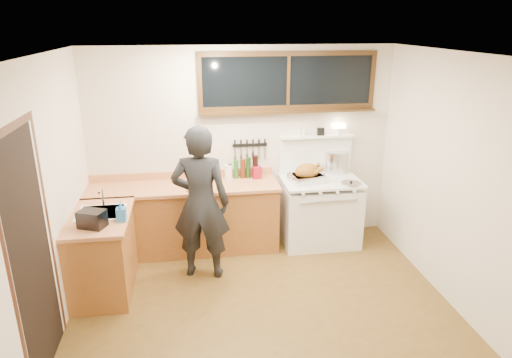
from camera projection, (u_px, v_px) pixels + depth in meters
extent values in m
cube|color=#543A16|center=(263.00, 308.00, 4.84)|extent=(4.00, 3.50, 0.02)
cube|color=beige|center=(242.00, 146.00, 6.07)|extent=(4.00, 0.05, 2.60)
cube|color=beige|center=(312.00, 297.00, 2.76)|extent=(4.00, 0.05, 2.60)
cube|color=beige|center=(44.00, 205.00, 4.13)|extent=(0.05, 3.50, 2.60)
cube|color=beige|center=(457.00, 183.00, 4.70)|extent=(0.05, 3.50, 2.60)
cube|color=white|center=(265.00, 51.00, 3.98)|extent=(4.00, 3.50, 0.05)
cube|color=brown|center=(185.00, 219.00, 5.94)|extent=(2.40, 0.60, 0.86)
cube|color=#C27B4D|center=(183.00, 187.00, 5.78)|extent=(2.44, 0.64, 0.04)
cube|color=#C27B4D|center=(183.00, 175.00, 6.04)|extent=(2.40, 0.03, 0.10)
sphere|color=#B78C38|center=(99.00, 213.00, 5.45)|extent=(0.03, 0.03, 0.03)
sphere|color=#B78C38|center=(142.00, 211.00, 5.52)|extent=(0.03, 0.03, 0.03)
sphere|color=#B78C38|center=(184.00, 209.00, 5.59)|extent=(0.03, 0.03, 0.03)
sphere|color=#B78C38|center=(224.00, 206.00, 5.66)|extent=(0.03, 0.03, 0.03)
sphere|color=#B78C38|center=(260.00, 204.00, 5.72)|extent=(0.03, 0.03, 0.03)
cube|color=brown|center=(103.00, 255.00, 5.04)|extent=(0.60, 1.05, 0.86)
cube|color=#C27B4D|center=(99.00, 217.00, 4.90)|extent=(0.64, 1.09, 0.04)
cube|color=white|center=(102.00, 218.00, 4.98)|extent=(0.45, 0.40, 0.14)
cube|color=white|center=(101.00, 212.00, 4.96)|extent=(0.50, 0.45, 0.01)
cylinder|color=silver|center=(103.00, 197.00, 5.09)|extent=(0.02, 0.02, 0.24)
cylinder|color=silver|center=(100.00, 190.00, 4.98)|extent=(0.02, 0.18, 0.02)
cube|color=white|center=(319.00, 214.00, 6.15)|extent=(1.00, 0.70, 0.82)
cube|color=white|center=(321.00, 181.00, 6.00)|extent=(1.02, 0.72, 0.03)
cube|color=white|center=(327.00, 217.00, 5.80)|extent=(0.88, 0.02, 0.46)
cylinder|color=silver|center=(329.00, 202.00, 5.70)|extent=(0.75, 0.02, 0.02)
cylinder|color=white|center=(303.00, 194.00, 5.63)|extent=(0.04, 0.03, 0.04)
cylinder|color=white|center=(321.00, 194.00, 5.66)|extent=(0.04, 0.03, 0.04)
cylinder|color=white|center=(338.00, 193.00, 5.69)|extent=(0.04, 0.03, 0.04)
cylinder|color=white|center=(354.00, 192.00, 5.72)|extent=(0.04, 0.03, 0.04)
cube|color=white|center=(315.00, 155.00, 6.21)|extent=(1.00, 0.05, 0.50)
cube|color=white|center=(317.00, 136.00, 6.10)|extent=(1.00, 0.12, 0.03)
cylinder|color=white|center=(339.00, 131.00, 6.12)|extent=(0.09, 0.09, 0.09)
cube|color=#FFE5B2|center=(339.00, 126.00, 6.09)|extent=(0.17, 0.08, 0.06)
cube|color=black|center=(321.00, 132.00, 6.08)|extent=(0.09, 0.05, 0.10)
cylinder|color=white|center=(304.00, 133.00, 6.05)|extent=(0.04, 0.04, 0.09)
cylinder|color=white|center=(299.00, 133.00, 6.04)|extent=(0.04, 0.04, 0.09)
cube|color=black|center=(288.00, 81.00, 5.84)|extent=(2.20, 0.01, 0.62)
cube|color=black|center=(289.00, 54.00, 5.72)|extent=(2.32, 0.04, 0.06)
cube|color=black|center=(288.00, 107.00, 5.94)|extent=(2.32, 0.04, 0.06)
cube|color=black|center=(200.00, 83.00, 5.67)|extent=(0.06, 0.04, 0.62)
cube|color=black|center=(372.00, 79.00, 5.99)|extent=(0.06, 0.04, 0.62)
cube|color=black|center=(288.00, 81.00, 5.83)|extent=(0.04, 0.04, 0.62)
cube|color=black|center=(288.00, 112.00, 5.91)|extent=(2.32, 0.13, 0.03)
cube|color=black|center=(33.00, 259.00, 3.70)|extent=(0.01, 0.86, 2.10)
cube|color=black|center=(13.00, 292.00, 3.25)|extent=(0.01, 0.07, 2.10)
cube|color=black|center=(50.00, 233.00, 4.16)|extent=(0.01, 0.07, 2.10)
cube|color=black|center=(10.00, 128.00, 3.35)|extent=(0.01, 1.04, 0.07)
cube|color=black|center=(250.00, 145.00, 6.04)|extent=(0.46, 0.02, 0.04)
cube|color=silver|center=(235.00, 154.00, 6.04)|extent=(0.02, 0.00, 0.18)
cube|color=black|center=(235.00, 144.00, 5.99)|extent=(0.02, 0.02, 0.10)
cube|color=silver|center=(241.00, 154.00, 6.05)|extent=(0.02, 0.00, 0.18)
cube|color=black|center=(241.00, 143.00, 6.00)|extent=(0.02, 0.02, 0.10)
cube|color=silver|center=(247.00, 153.00, 6.06)|extent=(0.02, 0.00, 0.18)
cube|color=black|center=(247.00, 143.00, 6.01)|extent=(0.02, 0.02, 0.10)
cube|color=silver|center=(253.00, 153.00, 6.07)|extent=(0.03, 0.00, 0.18)
cube|color=black|center=(253.00, 143.00, 6.03)|extent=(0.02, 0.02, 0.10)
cube|color=silver|center=(259.00, 153.00, 6.08)|extent=(0.03, 0.00, 0.18)
cube|color=black|center=(259.00, 143.00, 6.04)|extent=(0.02, 0.02, 0.10)
cube|color=silver|center=(265.00, 153.00, 6.09)|extent=(0.03, 0.00, 0.18)
cube|color=black|center=(265.00, 143.00, 6.05)|extent=(0.02, 0.02, 0.10)
imported|color=black|center=(201.00, 203.00, 5.20)|extent=(0.74, 0.57, 1.82)
imported|color=#2879CC|center=(121.00, 211.00, 4.74)|extent=(0.10, 0.10, 0.21)
cube|color=black|center=(92.00, 219.00, 4.59)|extent=(0.31, 0.26, 0.18)
cube|color=#C27B4D|center=(203.00, 188.00, 5.66)|extent=(0.42, 0.37, 0.02)
ellipsoid|color=brown|center=(203.00, 183.00, 5.64)|extent=(0.23, 0.19, 0.11)
sphere|color=brown|center=(210.00, 180.00, 5.69)|extent=(0.04, 0.04, 0.04)
sphere|color=brown|center=(210.00, 182.00, 5.60)|extent=(0.04, 0.04, 0.04)
cube|color=silver|center=(307.00, 178.00, 5.91)|extent=(0.47, 0.40, 0.10)
cube|color=#3F3F42|center=(307.00, 175.00, 5.90)|extent=(0.42, 0.34, 0.03)
torus|color=silver|center=(290.00, 175.00, 5.86)|extent=(0.04, 0.10, 0.10)
torus|color=silver|center=(323.00, 174.00, 5.92)|extent=(0.04, 0.10, 0.10)
ellipsoid|color=brown|center=(307.00, 171.00, 5.88)|extent=(0.37, 0.31, 0.21)
cylinder|color=brown|center=(317.00, 171.00, 5.82)|extent=(0.12, 0.07, 0.09)
sphere|color=brown|center=(322.00, 169.00, 5.81)|extent=(0.06, 0.06, 0.06)
cylinder|color=brown|center=(314.00, 168.00, 5.96)|extent=(0.12, 0.07, 0.09)
sphere|color=brown|center=(318.00, 165.00, 5.96)|extent=(0.06, 0.06, 0.06)
cylinder|color=silver|center=(336.00, 162.00, 6.26)|extent=(0.40, 0.40, 0.30)
cylinder|color=silver|center=(328.00, 168.00, 6.28)|extent=(0.20, 0.20, 0.12)
cylinder|color=black|center=(323.00, 162.00, 6.36)|extent=(0.07, 0.16, 0.02)
cylinder|color=silver|center=(351.00, 183.00, 5.83)|extent=(0.32, 0.32, 0.02)
sphere|color=black|center=(351.00, 182.00, 5.82)|extent=(0.03, 0.03, 0.03)
cube|color=maroon|center=(257.00, 173.00, 6.03)|extent=(0.12, 0.10, 0.16)
cylinder|color=white|center=(228.00, 172.00, 5.99)|extent=(0.13, 0.13, 0.19)
cylinder|color=black|center=(230.00, 171.00, 6.01)|extent=(0.05, 0.05, 0.20)
cylinder|color=black|center=(236.00, 169.00, 6.01)|extent=(0.06, 0.06, 0.25)
cylinder|color=black|center=(243.00, 169.00, 6.02)|extent=(0.07, 0.07, 0.26)
cylinder|color=black|center=(248.00, 168.00, 6.03)|extent=(0.06, 0.06, 0.28)
cylinder|color=black|center=(255.00, 167.00, 6.04)|extent=(0.07, 0.07, 0.30)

